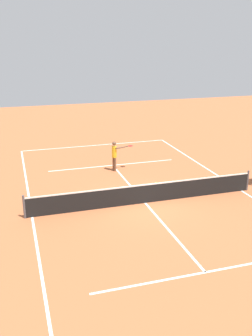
{
  "coord_description": "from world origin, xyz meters",
  "views": [
    {
      "loc": [
        5.76,
        15.69,
        7.43
      ],
      "look_at": [
        0.05,
        -2.98,
        0.8
      ],
      "focal_mm": 40.71,
      "sensor_mm": 36.0,
      "label": 1
    }
  ],
  "objects": [
    {
      "name": "player_serving",
      "position": [
        0.11,
        -4.97,
        1.08
      ],
      "size": [
        1.35,
        0.5,
        1.8
      ],
      "rotation": [
        0.0,
        0.0,
        1.86
      ],
      "color": "brown",
      "rests_on": "ground"
    },
    {
      "name": "ground_plane",
      "position": [
        0.0,
        0.0,
        0.0
      ],
      "size": [
        60.0,
        60.0,
        0.0
      ],
      "primitive_type": "plane",
      "color": "#B76038"
    },
    {
      "name": "tennis_ball",
      "position": [
        -1.45,
        -2.29,
        0.03
      ],
      "size": [
        0.07,
        0.07,
        0.07
      ],
      "primitive_type": "sphere",
      "color": "#CCE033",
      "rests_on": "ground"
    },
    {
      "name": "tennis_net",
      "position": [
        0.0,
        0.0,
        0.5
      ],
      "size": [
        11.26,
        0.1,
        1.07
      ],
      "color": "#4C4C51",
      "rests_on": "ground"
    },
    {
      "name": "court_lines",
      "position": [
        0.0,
        0.0,
        0.0
      ],
      "size": [
        10.66,
        21.83,
        0.01
      ],
      "color": "white",
      "rests_on": "ground"
    }
  ]
}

